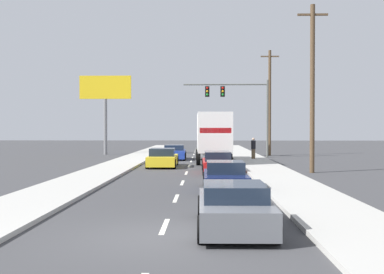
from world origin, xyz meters
name	(u,v)px	position (x,y,z in m)	size (l,w,h in m)	color
ground_plane	(191,162)	(0.00, 25.00, 0.00)	(140.00, 140.00, 0.00)	#3D3D3F
sidewalk_right	(262,167)	(4.97, 20.00, 0.07)	(2.84, 80.00, 0.14)	#B2AFA8
sidewalk_left	(115,167)	(-4.97, 20.00, 0.07)	(2.84, 80.00, 0.14)	#B2AFA8
lane_markings	(189,166)	(0.00, 21.25, 0.00)	(0.14, 62.00, 0.01)	silver
car_blue	(174,153)	(-1.50, 28.51, 0.58)	(2.03, 4.33, 1.25)	#1E389E
car_yellow	(163,158)	(-1.80, 20.71, 0.58)	(2.03, 4.59, 1.29)	yellow
box_truck	(213,135)	(1.73, 24.59, 2.15)	(2.75, 9.24, 3.79)	white
car_red	(217,163)	(1.84, 16.52, 0.59)	(1.87, 4.71, 1.28)	red
car_navy	(225,177)	(1.95, 8.56, 0.56)	(1.89, 4.21, 1.24)	#141E4C
car_gray	(234,208)	(1.83, 0.98, 0.56)	(1.92, 4.28, 1.21)	slate
traffic_signal_mast	(233,99)	(3.72, 31.55, 5.40)	(7.83, 0.69, 7.14)	#595B56
utility_pole_mid	(312,87)	(7.49, 16.63, 5.14)	(1.80, 0.28, 10.00)	brown
utility_pole_far	(270,102)	(7.50, 34.55, 5.32)	(1.80, 0.28, 10.35)	brown
roadside_billboard	(105,96)	(-9.09, 36.05, 5.98)	(5.30, 0.36, 8.09)	slate
pedestrian_near_corner	(253,148)	(5.15, 27.44, 1.01)	(0.38, 0.38, 1.74)	brown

